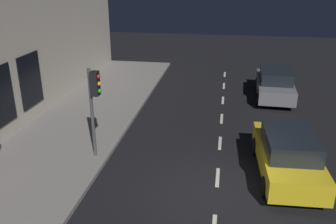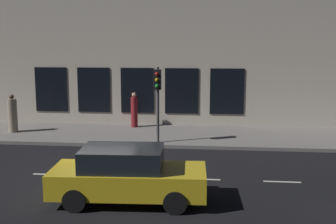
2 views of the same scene
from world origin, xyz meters
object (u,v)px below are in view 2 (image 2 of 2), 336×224
parked_car_2 (127,175)px  pedestrian_1 (13,115)px  pedestrian_0 (134,111)px  traffic_light (157,89)px

parked_car_2 → pedestrian_1: (8.14, 7.14, 0.19)m
pedestrian_0 → pedestrian_1: 5.86m
parked_car_2 → pedestrian_1: pedestrian_1 is taller
pedestrian_0 → parked_car_2: bearing=65.8°
parked_car_2 → pedestrian_0: bearing=-173.8°
traffic_light → parked_car_2: (-6.58, 0.05, -1.71)m
traffic_light → pedestrian_0: size_ratio=1.86×
parked_car_2 → pedestrian_1: 10.83m
traffic_light → pedestrian_1: bearing=77.8°
traffic_light → pedestrian_0: (3.34, 1.61, -1.53)m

